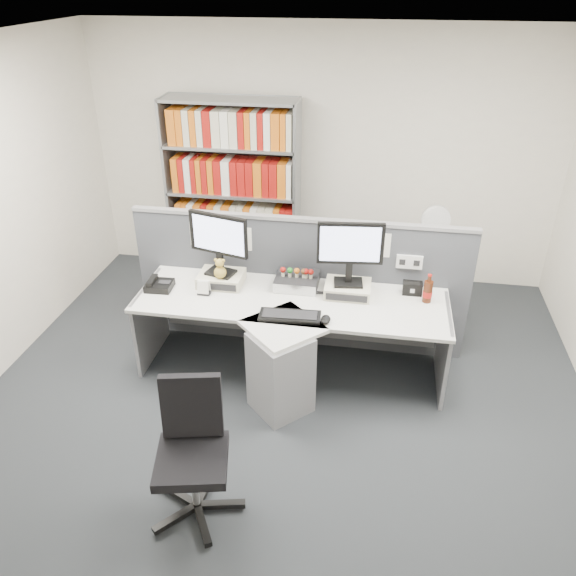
% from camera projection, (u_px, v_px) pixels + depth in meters
% --- Properties ---
extents(ground, '(5.50, 5.50, 0.00)m').
position_uv_depth(ground, '(274.00, 433.00, 4.39)').
color(ground, '#303439').
rests_on(ground, ground).
extents(room_shell, '(5.04, 5.54, 2.72)m').
position_uv_depth(room_shell, '(270.00, 216.00, 3.50)').
color(room_shell, white).
rests_on(room_shell, ground).
extents(partition, '(3.00, 0.08, 1.27)m').
position_uv_depth(partition, '(300.00, 282.00, 5.14)').
color(partition, '#474A51').
rests_on(partition, ground).
extents(desk, '(2.60, 1.20, 0.72)m').
position_uv_depth(desk, '(287.00, 340.00, 4.67)').
color(desk, silver).
rests_on(desk, ground).
extents(monitor_riser_left, '(0.38, 0.31, 0.10)m').
position_uv_depth(monitor_riser_left, '(221.00, 279.00, 4.94)').
color(monitor_riser_left, beige).
rests_on(monitor_riser_left, desk).
extents(monitor_riser_right, '(0.38, 0.31, 0.10)m').
position_uv_depth(monitor_riser_right, '(348.00, 289.00, 4.78)').
color(monitor_riser_right, beige).
rests_on(monitor_riser_right, desk).
extents(monitor_left, '(0.53, 0.23, 0.55)m').
position_uv_depth(monitor_left, '(219.00, 239.00, 4.75)').
color(monitor_left, black).
rests_on(monitor_left, monitor_riser_left).
extents(monitor_right, '(0.54, 0.20, 0.55)m').
position_uv_depth(monitor_right, '(350.00, 248.00, 4.59)').
color(monitor_right, black).
rests_on(monitor_right, monitor_riser_right).
extents(desktop_pc, '(0.37, 0.33, 0.10)m').
position_uv_depth(desktop_pc, '(297.00, 281.00, 4.90)').
color(desktop_pc, black).
rests_on(desktop_pc, desk).
extents(figurines, '(0.29, 0.05, 0.09)m').
position_uv_depth(figurines, '(298.00, 272.00, 4.84)').
color(figurines, beige).
rests_on(figurines, desktop_pc).
extents(keyboard, '(0.49, 0.21, 0.03)m').
position_uv_depth(keyboard, '(290.00, 316.00, 4.48)').
color(keyboard, black).
rests_on(keyboard, desk).
extents(mouse, '(0.08, 0.12, 0.05)m').
position_uv_depth(mouse, '(326.00, 319.00, 4.42)').
color(mouse, black).
rests_on(mouse, desk).
extents(desk_phone, '(0.23, 0.21, 0.09)m').
position_uv_depth(desk_phone, '(159.00, 285.00, 4.87)').
color(desk_phone, black).
rests_on(desk_phone, desk).
extents(desk_calendar, '(0.11, 0.08, 0.13)m').
position_uv_depth(desk_calendar, '(204.00, 289.00, 4.78)').
color(desk_calendar, black).
rests_on(desk_calendar, desk).
extents(plush_toy, '(0.11, 0.11, 0.18)m').
position_uv_depth(plush_toy, '(220.00, 270.00, 4.81)').
color(plush_toy, gold).
rests_on(plush_toy, monitor_riser_left).
extents(speaker, '(0.16, 0.09, 0.11)m').
position_uv_depth(speaker, '(412.00, 288.00, 4.78)').
color(speaker, black).
rests_on(speaker, desk).
extents(cola_bottle, '(0.08, 0.08, 0.25)m').
position_uv_depth(cola_bottle, '(428.00, 292.00, 4.65)').
color(cola_bottle, '#3F190A').
rests_on(cola_bottle, desk).
extents(shelving_unit, '(1.41, 0.40, 2.00)m').
position_uv_depth(shelving_unit, '(234.00, 196.00, 6.13)').
color(shelving_unit, gray).
rests_on(shelving_unit, ground).
extents(filing_cabinet, '(0.45, 0.61, 0.70)m').
position_uv_depth(filing_cabinet, '(427.00, 282.00, 5.75)').
color(filing_cabinet, gray).
rests_on(filing_cabinet, ground).
extents(desk_fan, '(0.28, 0.17, 0.47)m').
position_uv_depth(desk_fan, '(435.00, 223.00, 5.43)').
color(desk_fan, white).
rests_on(desk_fan, filing_cabinet).
extents(office_chair, '(0.62, 0.61, 0.93)m').
position_uv_depth(office_chair, '(192.00, 447.00, 3.58)').
color(office_chair, silver).
rests_on(office_chair, ground).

